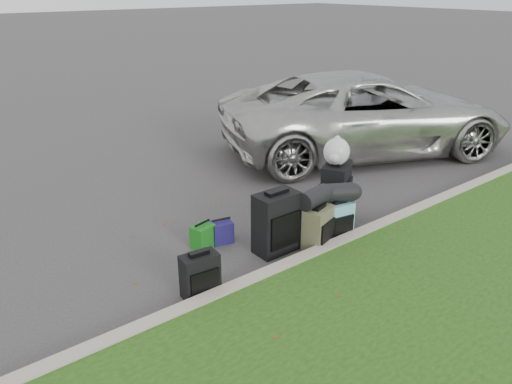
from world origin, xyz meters
TOP-DOWN VIEW (x-y plane):
  - ground at (0.00, 0.00)m, footprint 120.00×120.00m
  - curb at (0.00, -1.00)m, footprint 120.00×0.18m
  - suv at (3.82, 1.58)m, footprint 6.43×4.70m
  - suitcase_small_black at (-1.63, -0.75)m, footprint 0.44×0.27m
  - suitcase_large_black_left at (-0.31, -0.49)m, footprint 0.56×0.34m
  - suitcase_olive at (0.18, -0.77)m, footprint 0.48×0.37m
  - suitcase_teal at (0.57, -0.76)m, footprint 0.41×0.28m
  - suitcase_large_black_right at (1.04, -0.25)m, footprint 0.65×0.58m
  - tote_green at (-1.01, 0.17)m, footprint 0.32×0.28m
  - tote_navy at (-0.74, 0.14)m, footprint 0.32×0.28m
  - duffel_left at (0.17, -0.68)m, footprint 0.49×0.31m
  - duffel_right at (0.57, -0.69)m, footprint 0.53×0.45m
  - trash_bag at (1.01, -0.25)m, footprint 0.39×0.39m

SIDE VIEW (x-z plane):
  - ground at x=0.00m, z-range 0.00..0.00m
  - curb at x=0.00m, z-range 0.00..0.15m
  - tote_navy at x=-0.74m, z-range 0.00..0.30m
  - tote_green at x=-1.01m, z-range 0.00..0.32m
  - suitcase_small_black at x=-1.63m, z-range 0.00..0.52m
  - suitcase_teal at x=0.57m, z-range 0.00..0.53m
  - suitcase_olive at x=0.18m, z-range 0.00..0.57m
  - suitcase_large_black_left at x=-0.31m, z-range 0.00..0.81m
  - suitcase_large_black_right at x=1.04m, z-range 0.00..0.84m
  - duffel_right at x=0.57m, z-range 0.53..0.79m
  - duffel_left at x=0.17m, z-range 0.57..0.82m
  - suv at x=3.82m, z-range 0.00..1.62m
  - trash_bag at x=1.01m, z-range 0.84..1.23m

